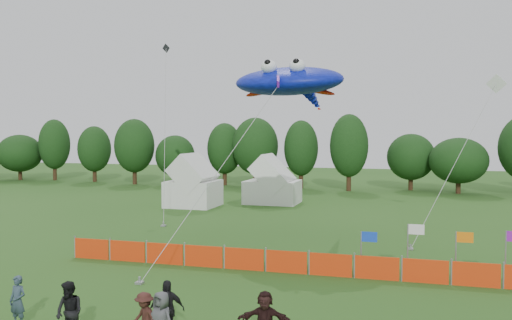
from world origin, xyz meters
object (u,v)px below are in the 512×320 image
(tent_left, at_px, (193,185))
(spectator_d, at_px, (166,310))
(tent_right, at_px, (272,185))
(barrier_fence, at_px, (286,262))
(spectator_a, at_px, (18,301))
(spectator_c, at_px, (144,319))
(spectator_b, at_px, (69,312))
(stingray_kite, at_px, (291,82))
(spectator_f, at_px, (265,320))

(tent_left, distance_m, spectator_d, 30.83)
(tent_left, bearing_deg, tent_right, 33.39)
(barrier_fence, height_order, spectator_a, spectator_a)
(spectator_c, bearing_deg, spectator_b, -140.81)
(spectator_b, height_order, spectator_d, spectator_d)
(tent_right, xyz_separation_m, spectator_a, (0.08, -32.83, -0.81))
(tent_left, height_order, spectator_c, tent_left)
(barrier_fence, distance_m, spectator_a, 11.54)
(barrier_fence, relative_size, stingray_kite, 1.16)
(spectator_f, bearing_deg, barrier_fence, 93.01)
(spectator_a, distance_m, spectator_c, 4.75)
(barrier_fence, height_order, spectator_f, spectator_f)
(spectator_f, bearing_deg, tent_left, 110.10)
(spectator_c, bearing_deg, barrier_fence, 105.67)
(barrier_fence, bearing_deg, spectator_f, -80.56)
(spectator_d, bearing_deg, spectator_a, 149.71)
(tent_left, xyz_separation_m, spectator_d, (11.17, -28.72, -0.86))
(barrier_fence, xyz_separation_m, stingray_kite, (-1.47, 7.25, 8.66))
(tent_right, bearing_deg, tent_left, -146.61)
(barrier_fence, bearing_deg, spectator_a, -125.99)
(barrier_fence, relative_size, spectator_c, 13.62)
(tent_left, height_order, spectator_d, tent_left)
(spectator_a, height_order, stingray_kite, stingray_kite)
(stingray_kite, bearing_deg, spectator_c, -91.93)
(spectator_d, distance_m, spectator_f, 3.05)
(spectator_f, bearing_deg, spectator_a, 176.99)
(spectator_c, bearing_deg, spectator_d, 76.09)
(barrier_fence, bearing_deg, spectator_d, -99.80)
(tent_right, xyz_separation_m, spectator_c, (4.83, -33.12, -0.85))
(tent_left, height_order, tent_right, tent_left)
(spectator_a, bearing_deg, spectator_b, -12.25)
(spectator_b, xyz_separation_m, spectator_d, (2.74, 0.99, 0.00))
(spectator_d, bearing_deg, tent_left, 78.34)
(spectator_c, relative_size, spectator_f, 0.94)
(tent_right, distance_m, barrier_fence, 24.51)
(barrier_fence, relative_size, spectator_b, 11.73)
(tent_left, xyz_separation_m, spectator_a, (5.96, -28.96, -0.96))
(spectator_b, bearing_deg, spectator_a, 176.95)
(barrier_fence, height_order, spectator_c, spectator_c)
(tent_right, relative_size, spectator_b, 2.49)
(spectator_c, xyz_separation_m, stingray_kite, (0.57, 16.88, 8.36))
(spectator_b, bearing_deg, barrier_fence, 80.79)
(tent_right, distance_m, spectator_a, 32.84)
(tent_right, height_order, stingray_kite, stingray_kite)
(tent_right, height_order, spectator_f, tent_right)
(spectator_b, distance_m, spectator_f, 5.91)
(tent_left, bearing_deg, stingray_kite, -47.66)
(spectator_d, relative_size, spectator_f, 1.10)
(tent_left, distance_m, tent_right, 7.04)
(tent_left, xyz_separation_m, spectator_f, (14.21, -28.47, -0.94))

